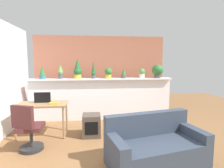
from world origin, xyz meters
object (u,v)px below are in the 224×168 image
at_px(potted_plant_3, 93,71).
at_px(desk, 42,107).
at_px(potted_plant_5, 124,74).
at_px(book_on_desk, 54,103).
at_px(office_chair, 29,131).
at_px(side_cube_shelf, 92,125).
at_px(tv_monitor, 42,97).
at_px(potted_plant_0, 42,73).
at_px(potted_plant_2, 78,69).
at_px(potted_plant_4, 108,73).
at_px(potted_plant_7, 158,71).
at_px(potted_plant_1, 60,72).
at_px(couch, 155,147).
at_px(potted_plant_6, 142,73).

relative_size(potted_plant_3, desk, 0.45).
bearing_deg(desk, potted_plant_5, 26.89).
bearing_deg(book_on_desk, office_chair, -118.18).
xyz_separation_m(office_chair, side_cube_shelf, (1.17, 0.57, -0.14)).
bearing_deg(tv_monitor, desk, -86.14).
xyz_separation_m(potted_plant_0, potted_plant_2, (0.96, 0.05, 0.09)).
distance_m(potted_plant_4, potted_plant_7, 1.46).
bearing_deg(book_on_desk, potted_plant_1, 90.95).
height_order(potted_plant_0, potted_plant_1, potted_plant_1).
bearing_deg(couch, potted_plant_6, 79.07).
height_order(potted_plant_4, potted_plant_6, potted_plant_4).
relative_size(potted_plant_4, potted_plant_5, 1.01).
height_order(potted_plant_1, potted_plant_5, potted_plant_1).
relative_size(potted_plant_3, potted_plant_6, 1.81).
height_order(potted_plant_2, desk, potted_plant_2).
xyz_separation_m(potted_plant_1, potted_plant_3, (0.92, -0.00, 0.02)).
height_order(potted_plant_0, potted_plant_5, potted_plant_0).
distance_m(office_chair, side_cube_shelf, 1.31).
relative_size(potted_plant_2, couch, 0.34).
distance_m(potted_plant_5, tv_monitor, 2.32).
height_order(potted_plant_1, potted_plant_4, potted_plant_1).
xyz_separation_m(potted_plant_3, potted_plant_4, (0.42, -0.02, -0.06)).
distance_m(potted_plant_1, couch, 3.27).
bearing_deg(book_on_desk, desk, 160.64).
xyz_separation_m(potted_plant_3, desk, (-1.18, -1.02, -0.77)).
relative_size(potted_plant_5, potted_plant_7, 0.75).
bearing_deg(tv_monitor, potted_plant_5, 25.03).
relative_size(desk, book_on_desk, 5.87).
bearing_deg(potted_plant_5, potted_plant_6, 1.80).
height_order(potted_plant_3, potted_plant_4, potted_plant_3).
height_order(potted_plant_2, potted_plant_5, potted_plant_2).
height_order(potted_plant_4, book_on_desk, potted_plant_4).
xyz_separation_m(potted_plant_3, couch, (0.96, -2.43, -1.15)).
bearing_deg(potted_plant_7, desk, -162.05).
distance_m(potted_plant_2, side_cube_shelf, 1.76).
height_order(potted_plant_4, tv_monitor, potted_plant_4).
bearing_deg(book_on_desk, potted_plant_2, 68.32).
distance_m(potted_plant_4, side_cube_shelf, 1.69).
bearing_deg(potted_plant_6, desk, -157.91).
xyz_separation_m(potted_plant_1, desk, (-0.26, -1.02, -0.75)).
distance_m(potted_plant_2, potted_plant_6, 1.88).
bearing_deg(couch, potted_plant_7, 68.87).
height_order(potted_plant_5, potted_plant_7, potted_plant_7).
xyz_separation_m(potted_plant_2, couch, (1.40, -2.46, -1.20)).
bearing_deg(potted_plant_7, potted_plant_6, 171.49).
height_order(potted_plant_6, potted_plant_7, potted_plant_7).
xyz_separation_m(potted_plant_2, potted_plant_3, (0.45, -0.03, -0.05)).
xyz_separation_m(book_on_desk, couch, (1.86, -1.31, -0.49)).
bearing_deg(potted_plant_6, potted_plant_7, -8.51).
distance_m(office_chair, couch, 2.30).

